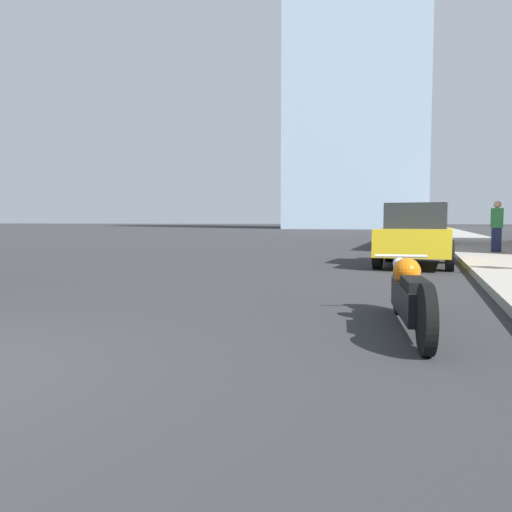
# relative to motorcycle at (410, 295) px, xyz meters

# --- Properties ---
(sidewalk) EXTENTS (3.31, 240.00, 0.15)m
(sidewalk) POSITION_rel_motorcycle_xyz_m (2.81, 36.76, -0.30)
(sidewalk) COLOR #9E998E
(sidewalk) RESTS_ON ground_plane
(distant_tower) EXTENTS (20.93, 20.93, 55.69)m
(distant_tower) POSITION_rel_motorcycle_xyz_m (-9.28, 76.79, 27.46)
(distant_tower) COLOR #9EB7CC
(distant_tower) RESTS_ON ground_plane
(motorcycle) EXTENTS (0.70, 2.63, 0.76)m
(motorcycle) POSITION_rel_motorcycle_xyz_m (0.00, 0.00, 0.00)
(motorcycle) COLOR black
(motorcycle) RESTS_ON ground_plane
(parked_car_yellow) EXTENTS (2.02, 3.96, 1.63)m
(parked_car_yellow) POSITION_rel_motorcycle_xyz_m (0.00, 8.12, 0.43)
(parked_car_yellow) COLOR gold
(parked_car_yellow) RESTS_ON ground_plane
(parked_car_green) EXTENTS (1.99, 4.21, 1.88)m
(parked_car_green) POSITION_rel_motorcycle_xyz_m (0.12, 19.37, 0.55)
(parked_car_green) COLOR #1E6B33
(parked_car_green) RESTS_ON ground_plane
(parked_car_blue) EXTENTS (2.09, 4.49, 1.73)m
(parked_car_blue) POSITION_rel_motorcycle_xyz_m (-0.07, 30.46, 0.50)
(parked_car_blue) COLOR #1E3899
(parked_car_blue) RESTS_ON ground_plane
(parked_car_black) EXTENTS (1.98, 4.45, 1.60)m
(parked_car_black) POSITION_rel_motorcycle_xyz_m (-0.17, 41.57, 0.42)
(parked_car_black) COLOR black
(parked_car_black) RESTS_ON ground_plane
(parked_car_silver) EXTENTS (1.88, 4.24, 1.70)m
(parked_car_silver) POSITION_rel_motorcycle_xyz_m (-0.08, 52.49, 0.47)
(parked_car_silver) COLOR #BCBCC1
(parked_car_silver) RESTS_ON ground_plane
(pedestrian) EXTENTS (0.36, 0.24, 1.69)m
(pedestrian) POSITION_rel_motorcycle_xyz_m (2.48, 12.54, 0.64)
(pedestrian) COLOR #1E2347
(pedestrian) RESTS_ON sidewalk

